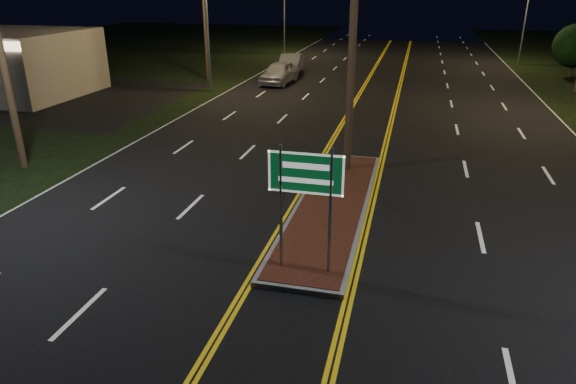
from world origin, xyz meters
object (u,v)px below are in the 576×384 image
(car_near, at_px, (279,71))
(median_island, at_px, (332,206))
(highway_sign, at_px, (306,185))
(shrub_far, at_px, (576,46))
(car_far, at_px, (291,62))
(streetlight_left_mid, at_px, (212,2))

(car_near, bearing_deg, median_island, -66.24)
(median_island, xyz_separation_m, highway_sign, (0.00, -4.20, 2.32))
(highway_sign, distance_m, shrub_far, 35.96)
(median_island, relative_size, shrub_far, 2.59)
(shrub_far, distance_m, car_far, 21.68)
(median_island, height_order, shrub_far, shrub_far)
(highway_sign, relative_size, car_near, 0.59)
(median_island, height_order, streetlight_left_mid, streetlight_left_mid)
(median_island, relative_size, car_far, 1.95)
(streetlight_left_mid, xyz_separation_m, car_far, (3.07, 8.46, -4.78))
(highway_sign, relative_size, shrub_far, 0.81)
(median_island, height_order, car_far, car_far)
(median_island, xyz_separation_m, shrub_far, (13.80, 29.00, 2.25))
(median_island, distance_m, car_near, 22.29)
(car_near, distance_m, car_far, 4.43)
(streetlight_left_mid, height_order, car_near, streetlight_left_mid)
(shrub_far, bearing_deg, car_far, -170.59)
(median_island, bearing_deg, car_near, 109.19)
(median_island, distance_m, streetlight_left_mid, 20.80)
(highway_sign, xyz_separation_m, shrub_far, (13.80, 33.20, -0.07))
(median_island, height_order, highway_sign, highway_sign)
(median_island, bearing_deg, shrub_far, 64.55)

